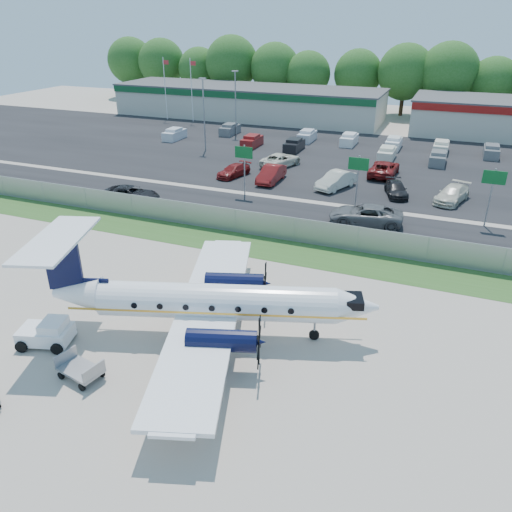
% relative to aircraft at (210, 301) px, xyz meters
% --- Properties ---
extents(ground, '(170.00, 170.00, 0.00)m').
position_rel_aircraft_xyz_m(ground, '(0.31, -0.06, -2.19)').
color(ground, '#B2A596').
rests_on(ground, ground).
extents(grass_verge, '(170.00, 4.00, 0.02)m').
position_rel_aircraft_xyz_m(grass_verge, '(0.31, 11.94, -2.18)').
color(grass_verge, '#2D561E').
rests_on(grass_verge, ground).
extents(access_road, '(170.00, 8.00, 0.02)m').
position_rel_aircraft_xyz_m(access_road, '(0.31, 18.94, -2.18)').
color(access_road, black).
rests_on(access_road, ground).
extents(parking_lot, '(170.00, 32.00, 0.02)m').
position_rel_aircraft_xyz_m(parking_lot, '(0.31, 39.94, -2.18)').
color(parking_lot, black).
rests_on(parking_lot, ground).
extents(perimeter_fence, '(120.00, 0.06, 1.99)m').
position_rel_aircraft_xyz_m(perimeter_fence, '(0.31, 13.94, -1.18)').
color(perimeter_fence, gray).
rests_on(perimeter_fence, ground).
extents(building_west, '(46.40, 12.40, 5.24)m').
position_rel_aircraft_xyz_m(building_west, '(-23.69, 61.92, 0.44)').
color(building_west, beige).
rests_on(building_west, ground).
extents(sign_left, '(1.80, 0.26, 5.00)m').
position_rel_aircraft_xyz_m(sign_left, '(-7.69, 22.85, 1.42)').
color(sign_left, gray).
rests_on(sign_left, ground).
extents(sign_mid, '(1.80, 0.26, 5.00)m').
position_rel_aircraft_xyz_m(sign_mid, '(3.31, 22.85, 1.42)').
color(sign_mid, gray).
rests_on(sign_mid, ground).
extents(sign_right, '(1.80, 0.26, 5.00)m').
position_rel_aircraft_xyz_m(sign_right, '(14.31, 22.85, 1.42)').
color(sign_right, gray).
rests_on(sign_right, ground).
extents(flagpole_west, '(1.06, 0.12, 10.00)m').
position_rel_aircraft_xyz_m(flagpole_west, '(-35.62, 54.94, 3.46)').
color(flagpole_west, white).
rests_on(flagpole_west, ground).
extents(flagpole_east, '(1.06, 0.12, 10.00)m').
position_rel_aircraft_xyz_m(flagpole_east, '(-30.62, 54.94, 3.46)').
color(flagpole_east, white).
rests_on(flagpole_east, ground).
extents(light_pole_nw, '(0.90, 0.35, 9.09)m').
position_rel_aircraft_xyz_m(light_pole_nw, '(-19.69, 37.94, 3.05)').
color(light_pole_nw, gray).
rests_on(light_pole_nw, ground).
extents(light_pole_sw, '(0.90, 0.35, 9.09)m').
position_rel_aircraft_xyz_m(light_pole_sw, '(-19.69, 47.94, 3.05)').
color(light_pole_sw, gray).
rests_on(light_pole_sw, ground).
extents(tree_line, '(112.00, 6.00, 14.00)m').
position_rel_aircraft_xyz_m(tree_line, '(0.31, 73.94, -2.19)').
color(tree_line, '#225418').
rests_on(tree_line, ground).
extents(aircraft, '(18.49, 18.03, 5.66)m').
position_rel_aircraft_xyz_m(aircraft, '(0.00, 0.00, 0.00)').
color(aircraft, white).
rests_on(aircraft, ground).
extents(pushback_tug, '(3.06, 2.58, 1.46)m').
position_rel_aircraft_xyz_m(pushback_tug, '(-7.81, -3.96, -1.49)').
color(pushback_tug, white).
rests_on(pushback_tug, ground).
extents(baggage_cart_near, '(2.41, 1.72, 1.15)m').
position_rel_aircraft_xyz_m(baggage_cart_near, '(-4.30, -5.63, -1.65)').
color(baggage_cart_near, gray).
rests_on(baggage_cart_near, ground).
extents(cone_nose, '(0.33, 0.33, 0.46)m').
position_rel_aircraft_xyz_m(cone_nose, '(3.49, 4.44, -1.97)').
color(cone_nose, '#FF3F08').
rests_on(cone_nose, ground).
extents(cone_starboard_wing, '(0.34, 0.34, 0.49)m').
position_rel_aircraft_xyz_m(cone_starboard_wing, '(1.98, 14.36, -1.96)').
color(cone_starboard_wing, '#FF3F08').
rests_on(cone_starboard_wing, ground).
extents(road_car_west, '(5.72, 2.99, 1.54)m').
position_rel_aircraft_xyz_m(road_car_west, '(-16.92, 16.96, -2.19)').
color(road_car_west, black).
rests_on(road_car_west, ground).
extents(road_car_mid, '(6.44, 3.60, 1.70)m').
position_rel_aircraft_xyz_m(road_car_mid, '(4.86, 19.64, -2.19)').
color(road_car_mid, '#595B5E').
rests_on(road_car_mid, ground).
extents(parked_car_a, '(2.98, 4.85, 1.31)m').
position_rel_aircraft_xyz_m(parked_car_a, '(-11.29, 28.28, -2.19)').
color(parked_car_a, maroon).
rests_on(parked_car_a, ground).
extents(parked_car_b, '(1.85, 5.19, 1.70)m').
position_rel_aircraft_xyz_m(parked_car_b, '(-6.78, 28.05, -2.19)').
color(parked_car_b, maroon).
rests_on(parked_car_b, ground).
extents(parked_car_c, '(3.54, 5.54, 1.72)m').
position_rel_aircraft_xyz_m(parked_car_c, '(0.18, 28.37, -2.19)').
color(parked_car_c, beige).
rests_on(parked_car_c, ground).
extents(parked_car_d, '(3.09, 4.86, 1.31)m').
position_rel_aircraft_xyz_m(parked_car_d, '(6.26, 28.31, -2.19)').
color(parked_car_d, black).
rests_on(parked_car_d, ground).
extents(parked_car_e, '(3.51, 5.62, 1.52)m').
position_rel_aircraft_xyz_m(parked_car_e, '(11.43, 28.43, -2.19)').
color(parked_car_e, beige).
rests_on(parked_car_e, ground).
extents(parked_car_f, '(4.16, 6.16, 1.57)m').
position_rel_aircraft_xyz_m(parked_car_f, '(-7.82, 34.17, -2.19)').
color(parked_car_f, beige).
rests_on(parked_car_f, ground).
extents(parked_car_g, '(2.87, 6.06, 1.67)m').
position_rel_aircraft_xyz_m(parked_car_g, '(4.05, 34.74, -2.19)').
color(parked_car_g, maroon).
rests_on(parked_car_g, ground).
extents(far_parking_rows, '(56.00, 10.00, 1.60)m').
position_rel_aircraft_xyz_m(far_parking_rows, '(0.31, 44.94, -2.19)').
color(far_parking_rows, gray).
rests_on(far_parking_rows, ground).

